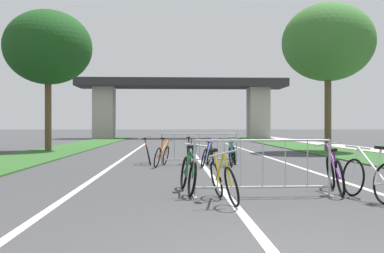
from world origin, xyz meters
The scene contains 22 objects.
grass_verge_left centered at (-6.84, 21.00, 0.03)m, with size 3.01×51.34×0.05m, color #2D5B26.
grass_verge_right centered at (6.84, 21.00, 0.03)m, with size 3.01×51.34×0.05m, color #2D5B26.
sidewalk_path_right centered at (9.18, 21.00, 0.04)m, with size 1.68×51.34×0.08m, color #ADA89E.
lane_stripe_center centered at (0.00, 14.85, 0.00)m, with size 0.14×29.70×0.01m, color silver.
lane_stripe_right_lane centered at (2.93, 14.85, 0.00)m, with size 0.14×29.70×0.01m, color silver.
lane_stripe_left_lane centered at (-2.93, 14.85, 0.00)m, with size 0.14×29.70×0.01m, color silver.
overpass_bridge centered at (0.00, 42.43, 4.39)m, with size 21.07×4.38×6.01m.
tree_left_oak_mid centered at (-7.24, 19.14, 5.22)m, with size 4.38×4.38×7.10m.
tree_right_maple_mid centered at (6.74, 18.26, 5.43)m, with size 4.54×4.54×7.38m.
crowd_barrier_nearest centered at (0.63, 4.14, 0.52)m, with size 2.57×0.52×1.05m.
crowd_barrier_second centered at (-0.11, 11.01, 0.52)m, with size 2.58×0.58×1.05m.
bicycle_silver_0 centered at (1.11, 11.55, 0.35)m, with size 0.48×1.65×0.87m.
bicycle_purple_1 centered at (2.13, 4.61, 0.37)m, with size 0.51×1.68×0.97m.
bicycle_teal_2 centered at (0.92, 10.53, 0.36)m, with size 0.64×1.57×0.97m.
bicycle_green_3 centered at (-0.71, 4.73, 0.37)m, with size 0.50×1.73×0.98m.
bicycle_black_4 centered at (-0.36, 11.60, 0.35)m, with size 0.48×1.71×0.93m.
bicycle_white_5 centered at (2.40, 3.68, 0.39)m, with size 0.50×1.65×0.95m.
bicycle_orange_6 centered at (-1.34, 10.46, 0.37)m, with size 0.72×1.71×0.93m.
bicycle_blue_7 centered at (0.10, 10.48, 0.35)m, with size 0.74×1.63×0.95m.
bicycle_yellow_8 centered at (-0.17, 3.58, 0.37)m, with size 0.49×1.66×0.92m.
bicycle_red_9 centered at (-1.84, 11.43, 0.35)m, with size 0.52×1.63×0.94m.
bicycle_silver_10 centered at (0.35, 11.52, 0.34)m, with size 0.54×1.59×0.86m.
Camera 1 is at (-1.04, -4.12, 1.30)m, focal length 42.78 mm.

